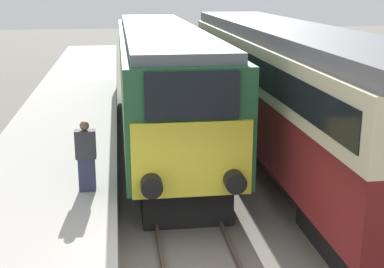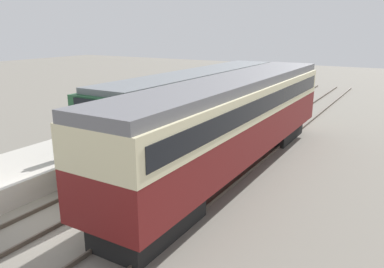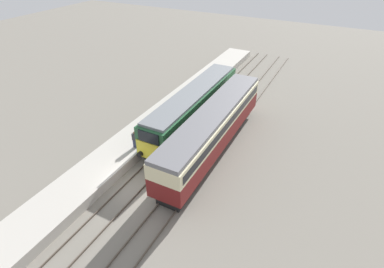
# 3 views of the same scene
# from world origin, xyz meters

# --- Properties ---
(ground_plane) EXTENTS (120.00, 120.00, 0.00)m
(ground_plane) POSITION_xyz_m (0.00, 0.00, 0.00)
(ground_plane) COLOR slate
(platform_left) EXTENTS (3.50, 50.00, 0.86)m
(platform_left) POSITION_xyz_m (-3.30, 8.00, 0.43)
(platform_left) COLOR #B7B2A8
(platform_left) RESTS_ON ground_plane
(rails_near_track) EXTENTS (1.51, 60.00, 0.14)m
(rails_near_track) POSITION_xyz_m (0.00, 5.00, 0.07)
(rails_near_track) COLOR #4C4238
(rails_near_track) RESTS_ON ground_plane
(rails_far_track) EXTENTS (1.50, 60.00, 0.14)m
(rails_far_track) POSITION_xyz_m (3.40, 5.00, 0.07)
(rails_far_track) COLOR #4C4238
(rails_far_track) RESTS_ON ground_plane
(locomotive) EXTENTS (2.70, 15.87, 3.89)m
(locomotive) POSITION_xyz_m (0.00, 10.21, 2.20)
(locomotive) COLOR black
(locomotive) RESTS_ON ground_plane
(passenger_carriage) EXTENTS (2.75, 16.41, 4.10)m
(passenger_carriage) POSITION_xyz_m (3.40, 7.22, 2.47)
(passenger_carriage) COLOR black
(passenger_carriage) RESTS_ON ground_plane
(person_on_platform) EXTENTS (0.44, 0.26, 1.57)m
(person_on_platform) POSITION_xyz_m (-2.19, 3.48, 1.64)
(person_on_platform) COLOR #2D334C
(person_on_platform) RESTS_ON platform_left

